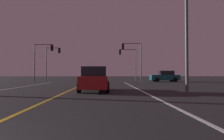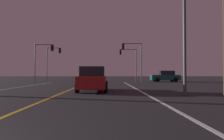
{
  "view_description": "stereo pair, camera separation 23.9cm",
  "coord_description": "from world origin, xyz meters",
  "px_view_note": "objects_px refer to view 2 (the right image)",
  "views": [
    {
      "loc": [
        2.71,
        -2.48,
        1.21
      ],
      "look_at": [
        3.39,
        23.35,
        1.72
      ],
      "focal_mm": 31.47,
      "sensor_mm": 36.0,
      "label": 1
    },
    {
      "loc": [
        2.95,
        -2.48,
        1.21
      ],
      "look_at": [
        3.39,
        23.35,
        1.72
      ],
      "focal_mm": 31.47,
      "sensor_mm": 36.0,
      "label": 2
    }
  ],
  "objects_px": {
    "car_crossing_side": "(165,76)",
    "traffic_light_near_right": "(132,53)",
    "traffic_light_far_right": "(128,57)",
    "street_lamp_right_near": "(176,15)",
    "car_lead_same_lane": "(93,79)",
    "traffic_light_near_left": "(44,54)",
    "traffic_light_far_left": "(53,57)"
  },
  "relations": [
    {
      "from": "traffic_light_near_left",
      "to": "traffic_light_far_left",
      "type": "height_order",
      "value": "traffic_light_far_left"
    },
    {
      "from": "traffic_light_far_right",
      "to": "traffic_light_far_left",
      "type": "relative_size",
      "value": 0.96
    },
    {
      "from": "car_crossing_side",
      "to": "traffic_light_near_left",
      "type": "xyz_separation_m",
      "value": [
        -18.1,
        -1.42,
        3.25
      ]
    },
    {
      "from": "car_lead_same_lane",
      "to": "traffic_light_near_right",
      "type": "height_order",
      "value": "traffic_light_near_right"
    },
    {
      "from": "traffic_light_near_left",
      "to": "traffic_light_far_left",
      "type": "relative_size",
      "value": 0.96
    },
    {
      "from": "traffic_light_far_left",
      "to": "street_lamp_right_near",
      "type": "relative_size",
      "value": 0.81
    },
    {
      "from": "car_crossing_side",
      "to": "traffic_light_far_left",
      "type": "bearing_deg",
      "value": -12.59
    },
    {
      "from": "car_crossing_side",
      "to": "traffic_light_far_right",
      "type": "relative_size",
      "value": 0.78
    },
    {
      "from": "traffic_light_near_right",
      "to": "traffic_light_far_left",
      "type": "height_order",
      "value": "traffic_light_far_left"
    },
    {
      "from": "car_crossing_side",
      "to": "traffic_light_near_right",
      "type": "relative_size",
      "value": 0.75
    },
    {
      "from": "traffic_light_near_left",
      "to": "traffic_light_far_left",
      "type": "bearing_deg",
      "value": 91.69
    },
    {
      "from": "traffic_light_near_right",
      "to": "traffic_light_far_right",
      "type": "xyz_separation_m",
      "value": [
        -0.05,
        5.5,
        -0.13
      ]
    },
    {
      "from": "car_crossing_side",
      "to": "car_lead_same_lane",
      "type": "height_order",
      "value": "same"
    },
    {
      "from": "car_crossing_side",
      "to": "traffic_light_near_right",
      "type": "bearing_deg",
      "value": 15.08
    },
    {
      "from": "traffic_light_far_right",
      "to": "traffic_light_near_left",
      "type": "bearing_deg",
      "value": 23.29
    },
    {
      "from": "car_lead_same_lane",
      "to": "traffic_light_near_right",
      "type": "distance_m",
      "value": 15.84
    },
    {
      "from": "traffic_light_near_right",
      "to": "traffic_light_far_left",
      "type": "distance_m",
      "value": 14.11
    },
    {
      "from": "traffic_light_far_right",
      "to": "traffic_light_far_left",
      "type": "height_order",
      "value": "traffic_light_far_left"
    },
    {
      "from": "car_crossing_side",
      "to": "car_lead_same_lane",
      "type": "distance_m",
      "value": 18.95
    },
    {
      "from": "car_lead_same_lane",
      "to": "traffic_light_near_left",
      "type": "relative_size",
      "value": 0.78
    },
    {
      "from": "traffic_light_far_right",
      "to": "traffic_light_near_right",
      "type": "bearing_deg",
      "value": 90.51
    },
    {
      "from": "street_lamp_right_near",
      "to": "car_crossing_side",
      "type": "bearing_deg",
      "value": -104.34
    },
    {
      "from": "car_lead_same_lane",
      "to": "traffic_light_far_left",
      "type": "bearing_deg",
      "value": 22.64
    },
    {
      "from": "traffic_light_far_left",
      "to": "traffic_light_near_left",
      "type": "bearing_deg",
      "value": -88.31
    },
    {
      "from": "traffic_light_far_right",
      "to": "street_lamp_right_near",
      "type": "bearing_deg",
      "value": 91.23
    },
    {
      "from": "street_lamp_right_near",
      "to": "car_lead_same_lane",
      "type": "bearing_deg",
      "value": -28.28
    },
    {
      "from": "car_lead_same_lane",
      "to": "traffic_light_near_right",
      "type": "relative_size",
      "value": 0.75
    },
    {
      "from": "traffic_light_far_left",
      "to": "street_lamp_right_near",
      "type": "distance_m",
      "value": 26.61
    },
    {
      "from": "traffic_light_near_right",
      "to": "traffic_light_far_left",
      "type": "xyz_separation_m",
      "value": [
        -12.99,
        5.5,
        0.0
      ]
    },
    {
      "from": "car_crossing_side",
      "to": "street_lamp_right_near",
      "type": "distance_m",
      "value": 19.85
    },
    {
      "from": "traffic_light_far_right",
      "to": "street_lamp_right_near",
      "type": "distance_m",
      "value": 22.98
    },
    {
      "from": "car_crossing_side",
      "to": "traffic_light_far_right",
      "type": "xyz_separation_m",
      "value": [
        -5.32,
        4.08,
        3.27
      ]
    }
  ]
}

